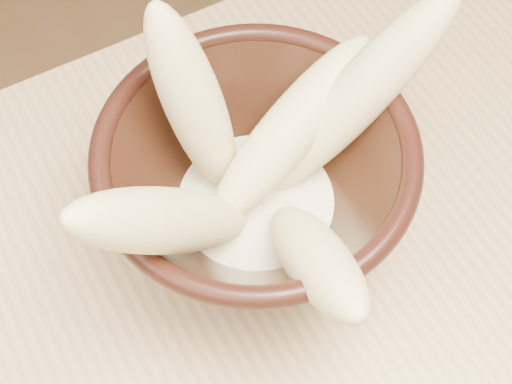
% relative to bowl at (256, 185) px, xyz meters
% --- Properties ---
extents(bowl, '(0.24, 0.24, 0.13)m').
position_rel_bowl_xyz_m(bowl, '(0.00, 0.00, 0.00)').
color(bowl, black).
rests_on(bowl, table).
extents(milk_puddle, '(0.13, 0.13, 0.02)m').
position_rel_bowl_xyz_m(milk_puddle, '(0.00, 0.00, -0.03)').
color(milk_puddle, '#F2EAC3').
rests_on(milk_puddle, bowl).
extents(banana_upright, '(0.07, 0.11, 0.17)m').
position_rel_bowl_xyz_m(banana_upright, '(-0.02, 0.05, 0.05)').
color(banana_upright, '#DDD182').
rests_on(banana_upright, bowl).
extents(banana_left, '(0.16, 0.09, 0.20)m').
position_rel_bowl_xyz_m(banana_left, '(-0.08, -0.03, 0.06)').
color(banana_left, '#DDD182').
rests_on(banana_left, bowl).
extents(banana_right, '(0.18, 0.05, 0.18)m').
position_rel_bowl_xyz_m(banana_right, '(0.09, 0.01, 0.05)').
color(banana_right, '#DDD182').
rests_on(banana_right, bowl).
extents(banana_across, '(0.19, 0.10, 0.10)m').
position_rel_bowl_xyz_m(banana_across, '(0.04, 0.02, 0.03)').
color(banana_across, '#DDD182').
rests_on(banana_across, bowl).
extents(banana_front, '(0.07, 0.16, 0.14)m').
position_rel_bowl_xyz_m(banana_front, '(-0.00, -0.08, 0.03)').
color(banana_front, '#DDD182').
rests_on(banana_front, bowl).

